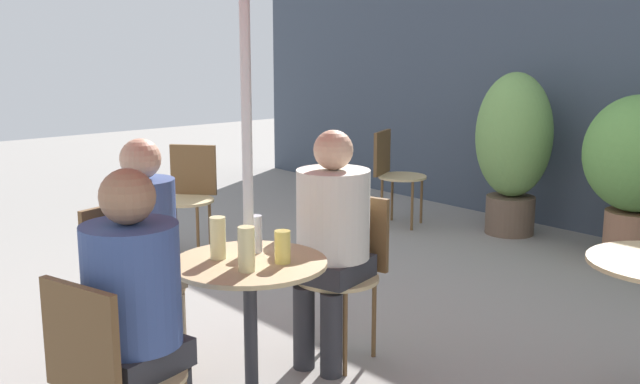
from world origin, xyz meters
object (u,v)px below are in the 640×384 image
object	(u,v)px
bistro_chair_3	(189,189)
bistro_chair_1	(127,272)
bistro_chair_0	(347,260)
seated_person_2	(136,302)
beer_glass_2	(218,238)
beer_glass_3	(246,249)
beer_glass_1	(255,234)
potted_plant_0	(514,144)
cafe_table_near	(250,309)
bistro_chair_5	(393,168)
seated_person_0	(331,230)
beer_glass_0	(282,247)
potted_plant_1	(638,163)
bistro_chair_2	(107,367)
seated_person_1	(146,238)

from	to	relation	value
bistro_chair_3	bistro_chair_1	bearing A→B (deg)	-78.33
bistro_chair_0	seated_person_2	xyz separation A→B (m)	(0.37, -1.37, 0.20)
bistro_chair_1	beer_glass_2	distance (m)	0.71
bistro_chair_0	beer_glass_3	size ratio (longest dim) A/B	4.49
bistro_chair_3	beer_glass_1	distance (m)	2.52
potted_plant_0	beer_glass_1	bearing A→B (deg)	-72.95
cafe_table_near	bistro_chair_0	distance (m)	0.78
bistro_chair_3	beer_glass_2	distance (m)	2.58
bistro_chair_5	beer_glass_3	world-z (taller)	beer_glass_3
seated_person_0	beer_glass_3	bearing A→B (deg)	-83.65
seated_person_0	bistro_chair_3	bearing A→B (deg)	152.23
beer_glass_0	beer_glass_2	distance (m)	0.29
beer_glass_2	potted_plant_1	bearing A→B (deg)	89.28
seated_person_0	potted_plant_1	bearing A→B (deg)	73.21
bistro_chair_0	potted_plant_0	size ratio (longest dim) A/B	0.61
bistro_chair_3	beer_glass_3	world-z (taller)	beer_glass_3
beer_glass_2	bistro_chair_2	bearing A→B (deg)	-64.54
bistro_chair_0	bistro_chair_2	distance (m)	1.57
cafe_table_near	beer_glass_1	size ratio (longest dim) A/B	4.24
bistro_chair_0	seated_person_0	size ratio (longest dim) A/B	0.70
cafe_table_near	seated_person_0	distance (m)	0.67
bistro_chair_1	beer_glass_2	world-z (taller)	beer_glass_2
cafe_table_near	bistro_chair_5	xyz separation A→B (m)	(-2.04, 3.00, 0.02)
bistro_chair_5	beer_glass_0	distance (m)	3.63
beer_glass_0	beer_glass_3	bearing A→B (deg)	-90.44
bistro_chair_0	seated_person_0	world-z (taller)	seated_person_0
bistro_chair_1	bistro_chair_3	xyz separation A→B (m)	(-1.63, 1.32, 0.00)
potted_plant_1	bistro_chair_2	bearing A→B (deg)	-86.33
cafe_table_near	seated_person_2	bearing A→B (deg)	-74.98
seated_person_2	beer_glass_0	xyz separation A→B (m)	(-0.05, 0.70, 0.06)
bistro_chair_1	beer_glass_3	size ratio (longest dim) A/B	4.49
bistro_chair_2	beer_glass_3	distance (m)	0.73
seated_person_0	seated_person_1	distance (m)	0.90
bistro_chair_3	beer_glass_0	xyz separation A→B (m)	(2.50, -1.03, 0.26)
bistro_chair_1	beer_glass_0	size ratio (longest dim) A/B	6.00
seated_person_2	beer_glass_3	world-z (taller)	seated_person_2
seated_person_0	bistro_chair_2	bearing A→B (deg)	-90.00
bistro_chair_2	bistro_chair_3	bearing A→B (deg)	-50.92
beer_glass_2	beer_glass_3	size ratio (longest dim) A/B	0.98
beer_glass_1	bistro_chair_0	bearing A→B (deg)	98.95
beer_glass_2	potted_plant_1	size ratio (longest dim) A/B	0.15
beer_glass_0	potted_plant_1	bearing A→B (deg)	93.07
seated_person_1	beer_glass_2	bearing A→B (deg)	-95.21
bistro_chair_5	beer_glass_1	world-z (taller)	beer_glass_1
bistro_chair_1	bistro_chair_2	bearing A→B (deg)	-135.00
bistro_chair_3	seated_person_0	size ratio (longest dim) A/B	0.70
bistro_chair_1	seated_person_1	xyz separation A→B (m)	(0.14, 0.04, 0.20)
bistro_chair_3	potted_plant_0	distance (m)	2.73
seated_person_0	beer_glass_3	distance (m)	0.76
cafe_table_near	beer_glass_0	xyz separation A→B (m)	(0.11, 0.09, 0.29)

